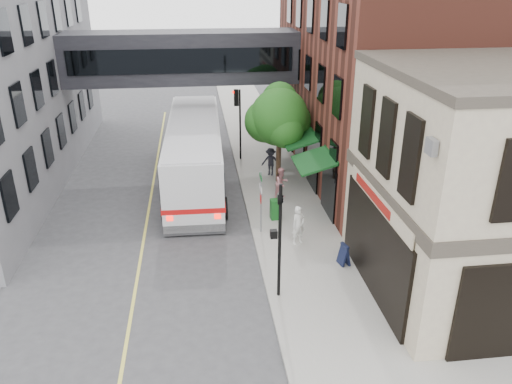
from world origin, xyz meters
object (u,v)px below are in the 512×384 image
object	(u,v)px
newspaper_box	(276,209)
sandwich_board	(344,254)
pedestrian_a	(298,225)
pedestrian_b	(282,183)
pedestrian_c	(271,162)
bus	(195,150)

from	to	relation	value
newspaper_box	sandwich_board	size ratio (longest dim) A/B	1.09
pedestrian_a	sandwich_board	world-z (taller)	pedestrian_a
pedestrian_b	newspaper_box	xyz separation A→B (m)	(-0.69, -2.37, -0.35)
pedestrian_a	newspaper_box	world-z (taller)	pedestrian_a
pedestrian_a	newspaper_box	bearing A→B (deg)	80.18
pedestrian_c	newspaper_box	distance (m)	5.75
pedestrian_a	sandwich_board	size ratio (longest dim) A/B	1.92
newspaper_box	sandwich_board	bearing A→B (deg)	-69.13
pedestrian_b	pedestrian_c	xyz separation A→B (m)	(-0.08, 3.34, -0.02)
bus	sandwich_board	bearing A→B (deg)	-58.99
newspaper_box	pedestrian_b	bearing A→B (deg)	69.15
bus	newspaper_box	distance (m)	6.74
pedestrian_a	pedestrian_c	xyz separation A→B (m)	(0.00, 8.21, -0.05)
sandwich_board	newspaper_box	bearing A→B (deg)	101.96
bus	sandwich_board	world-z (taller)	bus
newspaper_box	pedestrian_c	bearing A→B (deg)	79.25
pedestrian_b	sandwich_board	bearing A→B (deg)	-111.10
pedestrian_a	newspaper_box	xyz separation A→B (m)	(-0.61, 2.50, -0.38)
bus	pedestrian_b	size ratio (longest dim) A/B	7.71
pedestrian_a	bus	bearing A→B (deg)	95.69
pedestrian_a	sandwich_board	distance (m)	2.53
bus	pedestrian_c	size ratio (longest dim) A/B	7.86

